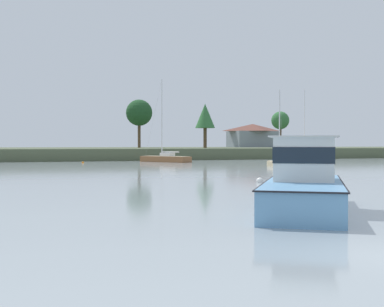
{
  "coord_description": "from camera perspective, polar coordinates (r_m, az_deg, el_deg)",
  "views": [
    {
      "loc": [
        -9.26,
        -9.71,
        2.7
      ],
      "look_at": [
        7.81,
        37.4,
        1.81
      ],
      "focal_mm": 48.55,
      "sensor_mm": 36.0,
      "label": 1
    }
  ],
  "objects": [
    {
      "name": "far_shore_bank",
      "position": [
        108.6,
        -15.02,
        0.08
      ],
      "size": [
        235.54,
        51.32,
        1.96
      ],
      "primitive_type": "cube",
      "color": "#4C563D",
      "rests_on": "ground"
    },
    {
      "name": "mooring_buoy_white",
      "position": [
        37.24,
        7.46,
        -3.01
      ],
      "size": [
        0.5,
        0.5,
        0.55
      ],
      "color": "white",
      "rests_on": "ground"
    },
    {
      "name": "mooring_buoy_orange",
      "position": [
        76.3,
        -11.89,
        -0.98
      ],
      "size": [
        0.34,
        0.34,
        0.39
      ],
      "color": "orange",
      "rests_on": "ground"
    },
    {
      "name": "cottage_hillside",
      "position": [
        134.93,
        6.69,
        2.01
      ],
      "size": [
        12.4,
        8.79,
        5.99
      ],
      "color": "gray",
      "rests_on": "far_shore_bank"
    },
    {
      "name": "sailboat_wood",
      "position": [
        78.9,
        -2.95,
        -0.74
      ],
      "size": [
        6.35,
        8.49,
        13.24
      ],
      "color": "brown",
      "rests_on": "ground"
    },
    {
      "name": "shore_tree_right_mid",
      "position": [
        114.03,
        -5.83,
        4.46
      ],
      "size": [
        5.75,
        5.75,
        10.52
      ],
      "color": "brown",
      "rests_on": "far_shore_bank"
    },
    {
      "name": "shore_tree_center_right",
      "position": [
        120.52,
        9.67,
        3.57
      ],
      "size": [
        4.09,
        4.09,
        8.26
      ],
      "color": "brown",
      "rests_on": "far_shore_bank"
    },
    {
      "name": "shore_tree_inland_b",
      "position": [
        105.37,
        1.45,
        4.1
      ],
      "size": [
        4.02,
        4.02,
        8.98
      ],
      "color": "brown",
      "rests_on": "far_shore_bank"
    },
    {
      "name": "cruiser_skyblue",
      "position": [
        22.46,
        12.25,
        -4.18
      ],
      "size": [
        8.15,
        10.32,
        6.01
      ],
      "color": "#669ECC",
      "rests_on": "ground"
    },
    {
      "name": "sailboat_sand",
      "position": [
        63.48,
        9.48,
        -1.25
      ],
      "size": [
        3.73,
        6.76,
        9.68
      ],
      "color": "tan",
      "rests_on": "ground"
    }
  ]
}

